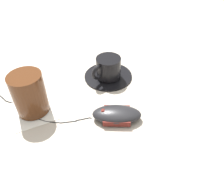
# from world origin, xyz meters

# --- Properties ---
(ground_plane) EXTENTS (3.00, 3.00, 0.00)m
(ground_plane) POSITION_xyz_m (0.00, 0.00, 0.00)
(ground_plane) COLOR #B2A899
(saucer) EXTENTS (0.14, 0.14, 0.01)m
(saucer) POSITION_xyz_m (0.06, -0.11, 0.00)
(saucer) COLOR black
(saucer) RESTS_ON ground
(coffee_cup) EXTENTS (0.07, 0.10, 0.06)m
(coffee_cup) POSITION_xyz_m (0.05, -0.10, 0.04)
(coffee_cup) COLOR black
(coffee_cup) RESTS_ON saucer
(computer_mouse) EXTENTS (0.13, 0.12, 0.03)m
(computer_mouse) POSITION_xyz_m (-0.06, 0.02, 0.02)
(computer_mouse) COLOR black
(computer_mouse) RESTS_ON ground
(mouse_cable) EXTENTS (0.26, 0.10, 0.00)m
(mouse_cable) POSITION_xyz_m (0.11, 0.12, 0.00)
(mouse_cable) COLOR black
(mouse_cable) RESTS_ON ground
(napkin_under_glass) EXTENTS (0.15, 0.15, 0.00)m
(napkin_under_glass) POSITION_xyz_m (0.12, 0.12, 0.00)
(napkin_under_glass) COLOR silver
(napkin_under_glass) RESTS_ON ground
(drinking_glass) EXTENTS (0.08, 0.08, 0.11)m
(drinking_glass) POSITION_xyz_m (0.12, 0.12, 0.06)
(drinking_glass) COLOR #4C2814
(drinking_glass) RESTS_ON napkin_under_glass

